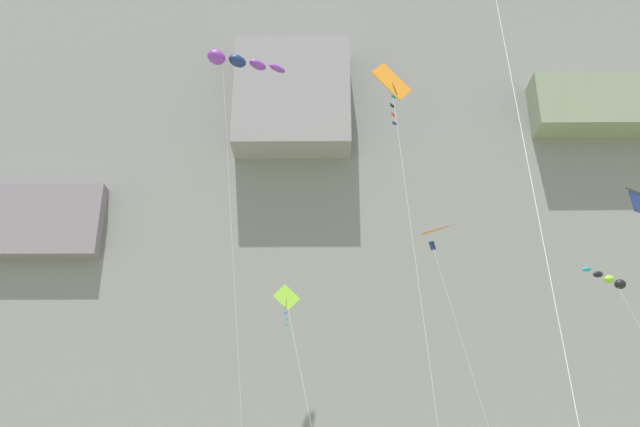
% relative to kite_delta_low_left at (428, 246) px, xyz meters
% --- Properties ---
extents(cliff_face, '(180.00, 25.52, 61.25)m').
position_rel_kite_delta_low_left_xyz_m(cliff_face, '(-8.16, 22.55, 15.49)').
color(cliff_face, gray).
rests_on(cliff_face, ground).
extents(kite_delta_low_left, '(4.48, 2.56, 15.56)m').
position_rel_kite_delta_low_left_xyz_m(kite_delta_low_left, '(0.00, 0.00, 0.00)').
color(kite_delta_low_left, orange).
rests_on(kite_delta_low_left, ground).
extents(kite_windsock_upper_right, '(5.07, 3.57, 28.62)m').
position_rel_kite_delta_low_left_xyz_m(kite_windsock_upper_right, '(-11.30, 0.89, 12.78)').
color(kite_windsock_upper_right, purple).
rests_on(kite_windsock_upper_right, ground).
extents(kite_windsock_far_right, '(4.69, 4.82, 13.97)m').
position_rel_kite_delta_low_left_xyz_m(kite_windsock_far_right, '(10.13, 0.96, -1.72)').
color(kite_windsock_far_right, black).
rests_on(kite_windsock_far_right, ground).
extents(kite_diamond_high_left, '(2.14, 5.98, 22.80)m').
position_rel_kite_delta_low_left_xyz_m(kite_diamond_high_left, '(-2.28, -6.36, 6.06)').
color(kite_diamond_high_left, orange).
rests_on(kite_diamond_high_left, ground).
extents(kite_diamond_front_field, '(3.50, 6.11, 13.47)m').
position_rel_kite_delta_low_left_xyz_m(kite_diamond_front_field, '(-7.68, 1.42, -3.07)').
color(kite_diamond_front_field, '#8CCC33').
rests_on(kite_diamond_front_field, ground).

